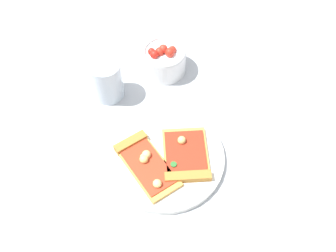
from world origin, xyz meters
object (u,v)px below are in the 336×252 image
(soda_glass, at_px, (107,81))
(plate, at_px, (166,158))
(pizza_slice_near, at_px, (186,158))
(salad_bowl, at_px, (164,59))
(pizza_slice_far, at_px, (145,162))
(paper_napkin, at_px, (250,239))

(soda_glass, bearing_deg, plate, -26.99)
(pizza_slice_near, relative_size, salad_bowl, 1.50)
(plate, bearing_deg, salad_bowl, 117.22)
(salad_bowl, bearing_deg, pizza_slice_far, -71.81)
(pizza_slice_far, distance_m, paper_napkin, 0.26)
(plate, xyz_separation_m, pizza_slice_far, (-0.03, -0.04, 0.01))
(pizza_slice_near, distance_m, paper_napkin, 0.21)
(salad_bowl, distance_m, soda_glass, 0.16)
(salad_bowl, xyz_separation_m, paper_napkin, (0.34, -0.32, -0.04))
(pizza_slice_far, height_order, paper_napkin, pizza_slice_far)
(plate, relative_size, salad_bowl, 2.42)
(pizza_slice_near, relative_size, pizza_slice_far, 0.93)
(plate, relative_size, pizza_slice_near, 1.61)
(pizza_slice_far, xyz_separation_m, salad_bowl, (-0.09, 0.27, 0.02))
(paper_napkin, bearing_deg, pizza_slice_far, 168.60)
(plate, distance_m, soda_glass, 0.24)
(plate, xyz_separation_m, salad_bowl, (-0.12, 0.24, 0.03))
(plate, distance_m, pizza_slice_far, 0.05)
(pizza_slice_near, distance_m, salad_bowl, 0.28)
(paper_napkin, bearing_deg, salad_bowl, 136.87)
(salad_bowl, xyz_separation_m, soda_glass, (-0.09, -0.13, 0.01))
(paper_napkin, bearing_deg, pizza_slice_near, 151.24)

